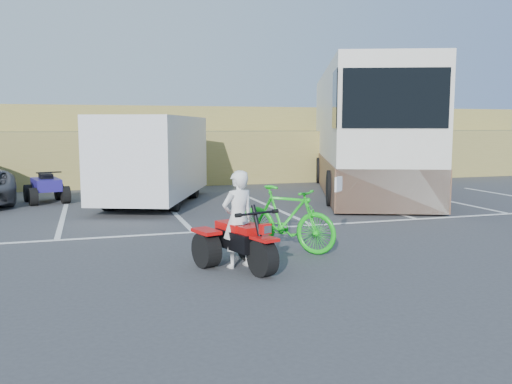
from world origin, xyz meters
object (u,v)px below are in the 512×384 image
object	(u,v)px
rider	(238,219)
quad_atv_green	(135,205)
quad_atv_blue	(47,202)
rv_motorhome	(364,140)
green_dirt_bike	(286,219)
cargo_trailer	(153,157)
red_trike_atv	(243,269)

from	to	relation	value
rider	quad_atv_green	xyz separation A→B (m)	(-0.99, 7.28, -0.77)
quad_atv_blue	rider	bearing A→B (deg)	-81.79
quad_atv_blue	rv_motorhome	bearing A→B (deg)	-13.03
green_dirt_bike	rv_motorhome	world-z (taller)	rv_motorhome
rider	green_dirt_bike	xyz separation A→B (m)	(1.10, 0.82, -0.19)
rider	quad_atv_blue	size ratio (longest dim) A/B	1.06
rider	green_dirt_bike	size ratio (longest dim) A/B	0.79
rv_motorhome	quad_atv_blue	size ratio (longest dim) A/B	7.83
quad_atv_green	cargo_trailer	bearing A→B (deg)	32.37
cargo_trailer	quad_atv_blue	size ratio (longest dim) A/B	3.95
red_trike_atv	quad_atv_green	xyz separation A→B (m)	(-1.03, 7.43, 0.00)
rv_motorhome	rider	bearing A→B (deg)	-107.42
quad_atv_blue	quad_atv_green	world-z (taller)	quad_atv_green
red_trike_atv	green_dirt_bike	xyz separation A→B (m)	(1.06, 0.97, 0.58)
quad_atv_green	red_trike_atv	bearing A→B (deg)	-68.56
cargo_trailer	quad_atv_blue	xyz separation A→B (m)	(-2.96, 1.17, -1.34)
rider	cargo_trailer	distance (m)	7.51
red_trike_atv	quad_atv_blue	size ratio (longest dim) A/B	1.03
green_dirt_bike	quad_atv_green	size ratio (longest dim) A/B	1.14
green_dirt_bike	quad_atv_green	xyz separation A→B (m)	(-2.09, 6.46, -0.58)
red_trike_atv	cargo_trailer	world-z (taller)	cargo_trailer
green_dirt_bike	rv_motorhome	xyz separation A→B (m)	(5.78, 7.86, 1.15)
rider	green_dirt_bike	bearing A→B (deg)	-160.91
green_dirt_bike	quad_atv_blue	xyz separation A→B (m)	(-4.50, 7.82, -0.58)
quad_atv_blue	red_trike_atv	bearing A→B (deg)	-81.85
green_dirt_bike	rv_motorhome	size ratio (longest dim) A/B	0.17
rv_motorhome	quad_atv_green	size ratio (longest dim) A/B	6.68
cargo_trailer	rv_motorhome	size ratio (longest dim) A/B	0.50
rider	quad_atv_blue	xyz separation A→B (m)	(-3.40, 8.65, -0.77)
rider	quad_atv_green	distance (m)	7.39
rv_motorhome	quad_atv_blue	distance (m)	10.42
red_trike_atv	green_dirt_bike	distance (m)	1.55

